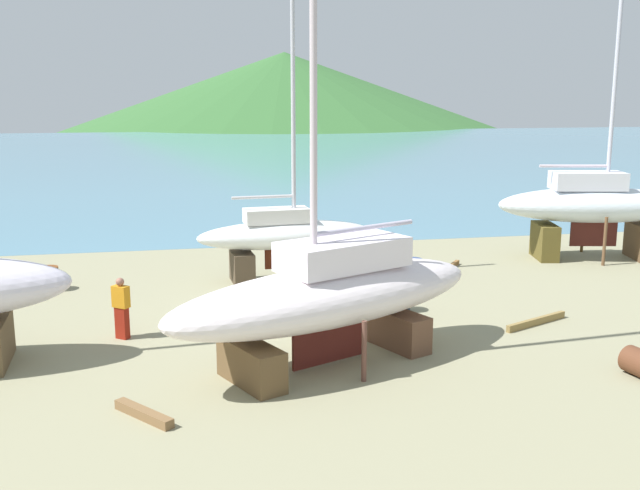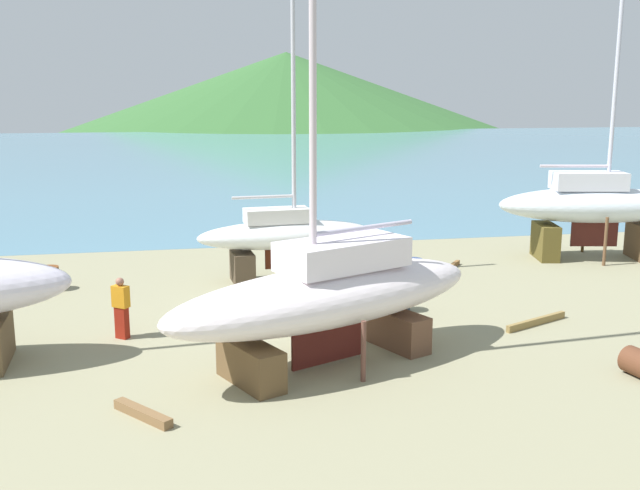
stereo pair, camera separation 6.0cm
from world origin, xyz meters
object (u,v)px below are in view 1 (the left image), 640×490
object	(u,v)px
sailboat_mid_port	(285,236)
worker	(121,307)
sailboat_small_center	(595,206)
barrel_tipped_center	(48,279)
barrel_blue_faded	(400,299)
sailboat_large_starboard	(330,294)
barrel_tar_black	(412,272)

from	to	relation	value
sailboat_mid_port	worker	xyz separation A→B (m)	(-5.16, -5.46, -0.67)
sailboat_small_center	worker	distance (m)	18.59
barrel_tipped_center	barrel_blue_faded	bearing A→B (deg)	-23.04
sailboat_large_starboard	barrel_blue_faded	distance (m)	5.03
worker	barrel_blue_faded	xyz separation A→B (m)	(7.93, 0.98, -0.47)
sailboat_large_starboard	barrel_tipped_center	xyz separation A→B (m)	(-7.70, 8.38, -1.34)
sailboat_small_center	barrel_blue_faded	xyz separation A→B (m)	(-9.47, -5.44, -1.68)
sailboat_small_center	barrel_tipped_center	bearing A→B (deg)	-165.93
sailboat_large_starboard	barrel_tar_black	distance (m)	7.90
sailboat_mid_port	barrel_tipped_center	xyz separation A→B (m)	(-7.85, 0.04, -1.14)
worker	barrel_tar_black	size ratio (longest dim) A/B	1.75
sailboat_mid_port	worker	world-z (taller)	sailboat_mid_port
sailboat_mid_port	barrel_tar_black	bearing A→B (deg)	-27.89
barrel_tipped_center	sailboat_large_starboard	bearing A→B (deg)	-47.43
worker	sailboat_mid_port	bearing A→B (deg)	174.46
sailboat_small_center	sailboat_mid_port	bearing A→B (deg)	-164.05
sailboat_large_starboard	barrel_tipped_center	size ratio (longest dim) A/B	16.11
sailboat_small_center	sailboat_large_starboard	distance (m)	15.50
barrel_blue_faded	worker	bearing A→B (deg)	-172.95
sailboat_large_starboard	barrel_tipped_center	world-z (taller)	sailboat_large_starboard
sailboat_small_center	worker	bearing A→B (deg)	-148.30
sailboat_mid_port	sailboat_large_starboard	bearing A→B (deg)	-95.46
sailboat_mid_port	sailboat_large_starboard	size ratio (longest dim) A/B	0.79
sailboat_large_starboard	barrel_tar_black	world-z (taller)	sailboat_large_starboard
barrel_blue_faded	barrel_tipped_center	bearing A→B (deg)	156.96
worker	sailboat_small_center	bearing A→B (deg)	148.12
sailboat_mid_port	sailboat_small_center	distance (m)	12.29
barrel_tar_black	worker	bearing A→B (deg)	-158.10
worker	barrel_blue_faded	bearing A→B (deg)	134.90
sailboat_small_center	worker	size ratio (longest dim) A/B	7.67
sailboat_mid_port	worker	distance (m)	7.54
worker	barrel_tar_black	distance (m)	9.92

